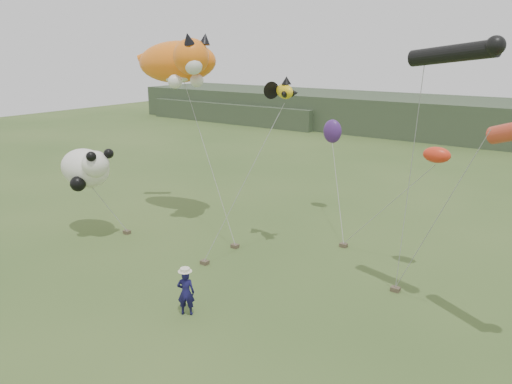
% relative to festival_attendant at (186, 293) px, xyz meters
% --- Properties ---
extents(ground, '(120.00, 120.00, 0.00)m').
position_rel_festival_attendant_xyz_m(ground, '(0.77, 0.28, -0.86)').
color(ground, '#385123').
rests_on(ground, ground).
extents(headland, '(90.00, 13.00, 4.00)m').
position_rel_festival_attendant_xyz_m(headland, '(-2.35, 44.97, 1.06)').
color(headland, '#2D3D28').
rests_on(headland, ground).
extents(festival_attendant, '(0.75, 0.68, 1.73)m').
position_rel_festival_attendant_xyz_m(festival_attendant, '(0.00, 0.00, 0.00)').
color(festival_attendant, '#151245').
rests_on(festival_attendant, ground).
extents(sandbag_anchors, '(14.09, 5.75, 0.18)m').
position_rel_festival_attendant_xyz_m(sandbag_anchors, '(-1.13, 5.84, -0.77)').
color(sandbag_anchors, brown).
rests_on(sandbag_anchors, ground).
extents(cat_kite, '(6.34, 3.39, 2.70)m').
position_rel_festival_attendant_xyz_m(cat_kite, '(-7.34, 7.77, 7.78)').
color(cat_kite, orange).
rests_on(cat_kite, ground).
extents(fish_kite, '(2.13, 1.40, 1.02)m').
position_rel_festival_attendant_xyz_m(fish_kite, '(-0.62, 6.93, 6.68)').
color(fish_kite, yellow).
rests_on(fish_kite, ground).
extents(tube_kites, '(5.89, 2.53, 3.27)m').
position_rel_festival_attendant_xyz_m(tube_kites, '(8.62, 4.79, 7.29)').
color(tube_kites, black).
rests_on(tube_kites, ground).
extents(panda_kite, '(3.45, 2.23, 2.14)m').
position_rel_festival_attendant_xyz_m(panda_kite, '(-9.57, 3.14, 2.69)').
color(panda_kite, white).
rests_on(panda_kite, ground).
extents(misc_kites, '(8.36, 5.87, 1.39)m').
position_rel_festival_attendant_xyz_m(misc_kites, '(0.93, 12.00, 4.06)').
color(misc_kites, red).
rests_on(misc_kites, ground).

